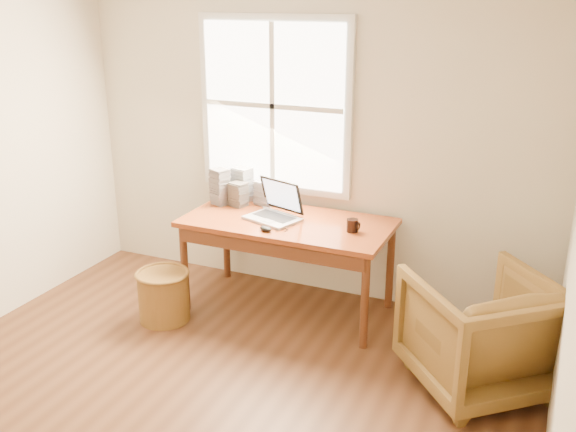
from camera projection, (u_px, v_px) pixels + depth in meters
name	position (u px, v px, depth m)	size (l,w,h in m)	color
room_shell	(158.00, 214.00, 3.34)	(4.04, 4.54, 2.64)	brown
desk	(288.00, 223.00, 4.95)	(1.60, 0.80, 0.04)	brown
armchair	(481.00, 333.00, 4.04)	(0.82, 0.84, 0.77)	brown
wicker_stool	(164.00, 296.00, 4.94)	(0.39, 0.39, 0.39)	brown
laptop	(272.00, 202.00, 4.89)	(0.38, 0.40, 0.29)	#A4A6AB
mouse	(266.00, 229.00, 4.71)	(0.11, 0.06, 0.04)	black
coffee_mug	(352.00, 225.00, 4.69)	(0.08, 0.08, 0.10)	black
cd_stack_a	(242.00, 184.00, 5.34)	(0.15, 0.13, 0.29)	#B3B8BF
cd_stack_b	(238.00, 194.00, 5.24)	(0.13, 0.11, 0.20)	#242428
cd_stack_c	(220.00, 186.00, 5.27)	(0.13, 0.12, 0.30)	gray
cd_stack_d	(266.00, 193.00, 5.27)	(0.16, 0.14, 0.20)	#B9BCC5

